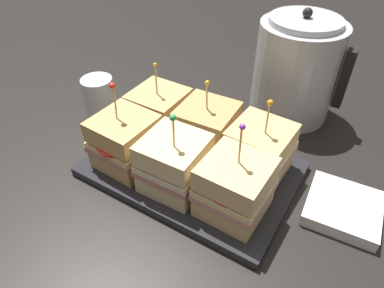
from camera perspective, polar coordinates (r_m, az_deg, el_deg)
ground_plane at (r=0.68m, az=0.00°, el=-4.65°), size 6.00×6.00×0.00m
serving_platter at (r=0.67m, az=0.00°, el=-4.11°), size 0.39×0.26×0.02m
sandwich_front_left at (r=0.65m, az=-11.06°, el=0.38°), size 0.11×0.12×0.17m
sandwich_front_center at (r=0.60m, az=-3.04°, el=-3.29°), size 0.11×0.11×0.16m
sandwich_front_right at (r=0.56m, az=7.12°, el=-7.25°), size 0.11×0.11×0.18m
sandwich_back_left at (r=0.72m, az=-5.46°, el=5.21°), size 0.11×0.11×0.17m
sandwich_back_center at (r=0.67m, az=2.53°, el=2.34°), size 0.11×0.12×0.16m
sandwich_back_right at (r=0.64m, az=11.15°, el=-1.00°), size 0.11×0.11×0.17m
kettle_steel at (r=0.82m, az=16.91°, el=11.76°), size 0.21×0.18×0.25m
drinking_glass at (r=0.84m, az=-15.15°, el=7.59°), size 0.07×0.07×0.09m
napkin_stack at (r=0.66m, az=23.86°, el=-9.74°), size 0.13×0.13×0.02m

